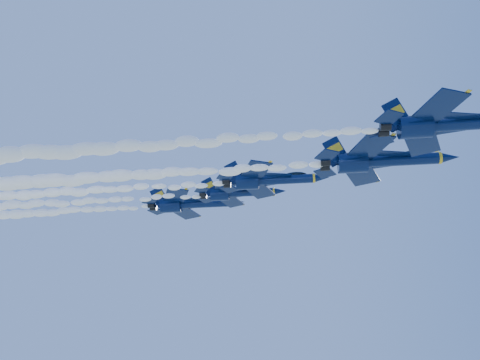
# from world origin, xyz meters

# --- Properties ---
(jet_lead) EXTENTS (18.06, 14.81, 6.71)m
(jet_lead) POSITION_xyz_m (17.14, -14.77, 151.33)
(jet_lead) COLOR #07153A
(smoke_trail_jet_lead) EXTENTS (56.62, 2.45, 2.20)m
(smoke_trail_jet_lead) POSITION_xyz_m (-18.89, -14.77, 150.83)
(smoke_trail_jet_lead) COLOR white
(jet_second) EXTENTS (19.15, 15.71, 7.12)m
(jet_second) POSITION_xyz_m (11.10, -4.72, 152.28)
(jet_second) COLOR #07153A
(smoke_trail_jet_second) EXTENTS (56.62, 2.59, 2.33)m
(smoke_trail_jet_second) POSITION_xyz_m (-25.40, -4.72, 151.77)
(smoke_trail_jet_second) COLOR white
(jet_third) EXTENTS (16.94, 13.89, 6.29)m
(jet_third) POSITION_xyz_m (-4.97, 2.66, 153.75)
(jet_third) COLOR #07153A
(smoke_trail_jet_third) EXTENTS (56.62, 2.29, 2.06)m
(smoke_trail_jet_third) POSITION_xyz_m (-40.52, 2.66, 153.26)
(smoke_trail_jet_third) COLOR white
(jet_fourth) EXTENTS (15.90, 13.04, 5.91)m
(jet_fourth) POSITION_xyz_m (-11.20, 13.09, 156.64)
(jet_fourth) COLOR #07153A
(smoke_trail_jet_fourth) EXTENTS (56.62, 2.15, 1.94)m
(smoke_trail_jet_fourth) POSITION_xyz_m (-46.31, 13.09, 156.16)
(smoke_trail_jet_fourth) COLOR white
(jet_fifth) EXTENTS (19.89, 16.32, 7.39)m
(jet_fifth) POSITION_xyz_m (-22.07, 22.57, 159.07)
(jet_fifth) COLOR #07153A
(smoke_trail_jet_fifth) EXTENTS (56.62, 2.69, 2.42)m
(smoke_trail_jet_fifth) POSITION_xyz_m (-58.88, 22.57, 158.55)
(smoke_trail_jet_fifth) COLOR white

